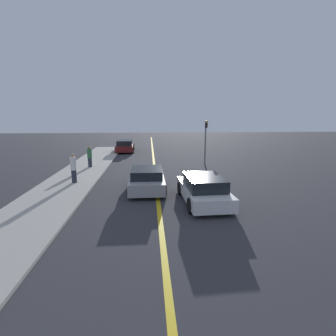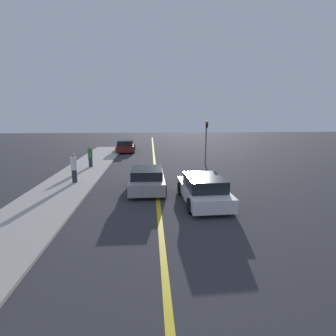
% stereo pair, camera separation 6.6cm
% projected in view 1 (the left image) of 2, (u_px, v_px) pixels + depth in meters
% --- Properties ---
extents(road_center_line, '(0.20, 60.00, 0.01)m').
position_uv_depth(road_center_line, '(156.00, 177.00, 17.54)').
color(road_center_line, gold).
rests_on(road_center_line, ground_plane).
extents(sidewalk_left, '(3.22, 33.74, 0.12)m').
position_uv_depth(sidewalk_left, '(70.00, 182.00, 16.05)').
color(sidewalk_left, '#ADA89E').
rests_on(sidewalk_left, ground_plane).
extents(car_near_right_lane, '(2.15, 4.41, 1.31)m').
position_uv_depth(car_near_right_lane, '(204.00, 190.00, 12.48)').
color(car_near_right_lane, silver).
rests_on(car_near_right_lane, ground_plane).
extents(car_ahead_center, '(2.00, 3.94, 1.27)m').
position_uv_depth(car_ahead_center, '(147.00, 179.00, 14.47)').
color(car_ahead_center, '#9E9EA3').
rests_on(car_ahead_center, ground_plane).
extents(car_far_distant, '(2.11, 4.46, 1.31)m').
position_uv_depth(car_far_distant, '(125.00, 146.00, 29.20)').
color(car_far_distant, maroon).
rests_on(car_far_distant, ground_plane).
extents(pedestrian_near_curb, '(0.35, 0.35, 1.76)m').
position_uv_depth(pedestrian_near_curb, '(73.00, 168.00, 15.60)').
color(pedestrian_near_curb, '#282D3D').
rests_on(pedestrian_near_curb, sidewalk_left).
extents(pedestrian_mid_group, '(0.35, 0.35, 1.64)m').
position_uv_depth(pedestrian_mid_group, '(90.00, 156.00, 20.25)').
color(pedestrian_mid_group, '#282D3D').
rests_on(pedestrian_mid_group, sidewalk_left).
extents(traffic_light, '(0.18, 0.40, 3.61)m').
position_uv_depth(traffic_light, '(206.00, 138.00, 21.45)').
color(traffic_light, slate).
rests_on(traffic_light, ground_plane).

